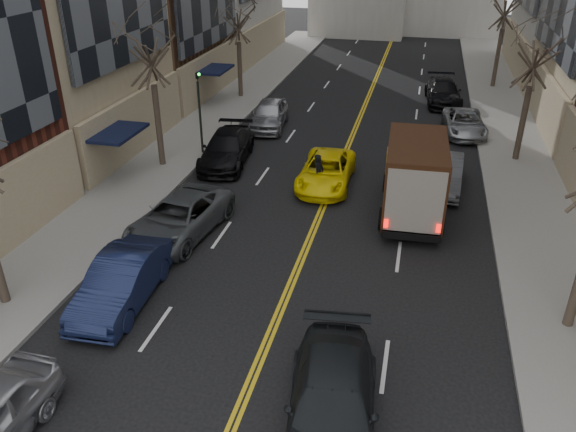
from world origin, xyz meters
name	(u,v)px	position (x,y,z in m)	size (l,w,h in m)	color
sidewalk_left	(208,123)	(-9.00, 27.00, 0.07)	(4.00, 66.00, 0.15)	slate
sidewalk_right	(515,147)	(9.00, 27.00, 0.07)	(4.00, 66.00, 0.15)	slate
tree_lf_mid	(148,33)	(-8.80, 20.00, 6.60)	(3.20, 3.20, 8.91)	#382D23
tree_lf_far	(237,8)	(-8.80, 33.00, 6.02)	(3.20, 3.20, 8.12)	#382D23
tree_rt_mid	(539,40)	(8.80, 25.00, 6.17)	(3.20, 3.20, 8.32)	#382D23
traffic_signal	(199,104)	(-7.39, 22.00, 2.82)	(0.29, 0.26, 4.70)	black
ups_truck	(414,176)	(3.75, 17.70, 1.71)	(2.73, 6.28, 3.39)	black
observer_sedan	(332,404)	(2.38, 5.50, 0.79)	(2.83, 5.64, 1.57)	black
taxi	(326,171)	(-0.30, 19.74, 0.70)	(2.33, 5.06, 1.41)	yellow
pedestrian	(319,173)	(-0.53, 18.99, 0.89)	(0.65, 0.43, 1.79)	black
parked_lf_b	(122,281)	(-5.10, 9.04, 0.80)	(1.70, 4.87, 1.60)	#111938
parked_lf_c	(179,218)	(-5.10, 13.63, 0.77)	(2.54, 5.51, 1.53)	#46494D
parked_lf_d	(227,148)	(-5.76, 21.25, 0.78)	(2.20, 5.41, 1.57)	black
parked_lf_e	(269,114)	(-5.12, 27.22, 0.82)	(1.94, 4.83, 1.65)	#9C9EA4
parked_rt_a	(444,174)	(5.10, 20.63, 0.74)	(1.57, 4.50, 1.48)	#4F5157
parked_rt_b	(464,123)	(6.30, 28.79, 0.67)	(2.23, 4.83, 1.34)	#989B9F
parked_rt_c	(443,92)	(5.10, 34.97, 0.79)	(2.23, 5.48, 1.59)	black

